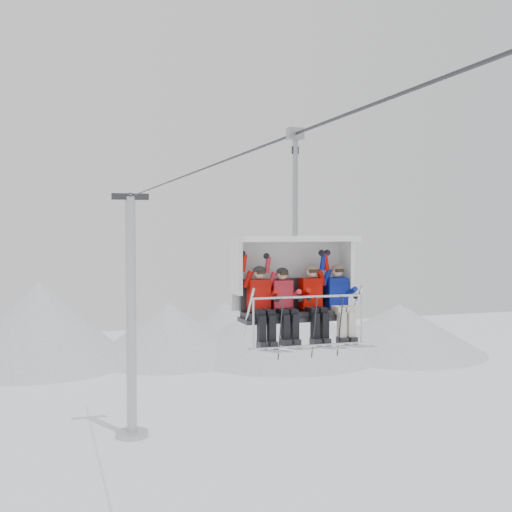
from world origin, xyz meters
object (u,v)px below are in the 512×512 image
object	(u,v)px
skier_far_right	(339,300)
skier_far_left	(261,303)
skier_center_left	(284,303)
chairlift_carrier	(293,275)
skier_center_right	(313,301)
lift_tower_right	(131,333)

from	to	relation	value
skier_far_right	skier_far_left	bearing A→B (deg)	180.00
skier_center_left	chairlift_carrier	bearing A→B (deg)	46.90
skier_center_left	skier_far_right	xyz separation A→B (m)	(1.11, 0.01, 0.02)
skier_far_left	skier_center_right	distance (m)	1.03
lift_tower_right	chairlift_carrier	size ratio (longest dim) A/B	3.38
chairlift_carrier	skier_far_right	size ratio (longest dim) A/B	2.36
lift_tower_right	skier_center_left	world-z (taller)	lift_tower_right
skier_center_left	skier_far_right	bearing A→B (deg)	0.26
chairlift_carrier	skier_center_right	size ratio (longest dim) A/B	2.36
chairlift_carrier	lift_tower_right	bearing A→B (deg)	90.00
lift_tower_right	skier_far_left	distance (m)	24.93
skier_far_right	chairlift_carrier	bearing A→B (deg)	159.75
lift_tower_right	skier_far_right	world-z (taller)	lift_tower_right
skier_far_left	skier_far_right	distance (m)	1.56
lift_tower_right	skier_center_left	bearing A→B (deg)	-90.68
skier_far_left	lift_tower_right	bearing A→B (deg)	88.28
lift_tower_right	skier_far_right	size ratio (longest dim) A/B	7.99
skier_center_right	skier_center_left	bearing A→B (deg)	-179.49
skier_center_left	skier_center_right	world-z (taller)	skier_center_right
skier_center_right	skier_far_right	world-z (taller)	same
lift_tower_right	skier_far_left	xyz separation A→B (m)	(-0.74, -24.52, 4.41)
skier_far_right	skier_center_left	bearing A→B (deg)	-179.74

